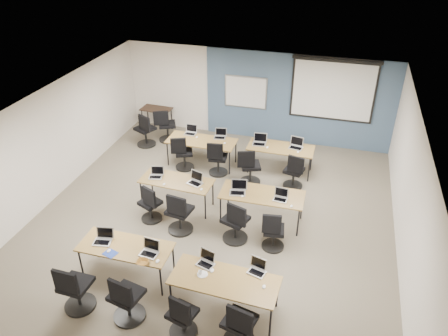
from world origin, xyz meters
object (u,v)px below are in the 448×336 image
(training_table_mid_left, at_px, (177,182))
(laptop_11, at_px, (296,145))
(training_table_back_left, at_px, (202,142))
(spare_chair_b, at_px, (145,133))
(laptop_4, at_px, (156,174))
(laptop_10, at_px, (260,141))
(task_chair_8, at_px, (183,156))
(laptop_3, at_px, (257,269))
(laptop_0, at_px, (103,238))
(task_chair_7, at_px, (273,234))
(laptop_1, at_px, (150,250))
(task_chair_10, at_px, (249,169))
(laptop_8, at_px, (191,132))
(task_chair_0, at_px, (75,291))
(task_chair_6, at_px, (236,225))
(laptop_2, at_px, (206,261))
(task_chair_1, at_px, (126,302))
(task_chair_2, at_px, (182,319))
(training_table_front_left, at_px, (126,248))
(task_chair_4, at_px, (150,206))
(training_table_front_right, at_px, (225,281))
(training_table_back_right, at_px, (281,149))
(task_chair_9, at_px, (217,161))
(laptop_5, at_px, (196,180))
(task_chair_11, at_px, (294,174))
(laptop_7, at_px, (281,197))
(whiteboard, at_px, (246,92))
(task_chair_3, at_px, (239,328))
(task_chair_5, at_px, (179,216))
(training_table_mid_right, at_px, (262,196))
(utility_table, at_px, (156,111))
(spare_chair_a, at_px, (166,128))
(projector_screen, at_px, (333,87))
(laptop_9, at_px, (220,135))
(laptop_6, at_px, (238,190))

(training_table_mid_left, distance_m, laptop_11, 3.41)
(training_table_back_left, distance_m, spare_chair_b, 2.05)
(laptop_4, bearing_deg, laptop_10, 36.10)
(laptop_11, bearing_deg, task_chair_8, -155.62)
(laptop_10, bearing_deg, laptop_3, -84.39)
(laptop_0, bearing_deg, laptop_3, -10.00)
(task_chair_7, height_order, laptop_10, laptop_10)
(laptop_0, xyz_separation_m, task_chair_8, (0.06, 4.07, -0.39))
(laptop_1, bearing_deg, task_chair_10, 82.10)
(training_table_back_left, height_order, laptop_10, laptop_10)
(task_chair_8, bearing_deg, laptop_8, 68.83)
(task_chair_0, bearing_deg, task_chair_6, 50.88)
(laptop_2, bearing_deg, task_chair_7, 75.37)
(task_chair_1, height_order, task_chair_2, task_chair_1)
(training_table_front_left, height_order, task_chair_4, task_chair_4)
(training_table_front_right, bearing_deg, training_table_back_right, 90.92)
(training_table_back_right, bearing_deg, task_chair_4, -129.02)
(laptop_11, bearing_deg, task_chair_0, -106.56)
(laptop_8, xyz_separation_m, task_chair_9, (0.99, -0.73, -0.38))
(training_table_front_left, xyz_separation_m, laptop_0, (-0.46, 0.02, 0.11))
(laptop_0, height_order, task_chair_4, laptop_0)
(laptop_2, relative_size, laptop_5, 0.90)
(laptop_1, relative_size, laptop_4, 1.07)
(laptop_0, xyz_separation_m, task_chair_2, (1.95, -1.04, -0.40))
(task_chair_11, bearing_deg, task_chair_1, -100.03)
(laptop_7, relative_size, task_chair_11, 0.30)
(task_chair_2, relative_size, laptop_7, 3.23)
(training_table_front_right, bearing_deg, whiteboard, 103.00)
(laptop_8, bearing_deg, laptop_0, -89.76)
(task_chair_0, xyz_separation_m, task_chair_3, (2.94, 0.04, -0.01))
(laptop_2, bearing_deg, task_chair_3, -31.31)
(task_chair_9, xyz_separation_m, laptop_11, (1.95, 0.72, 0.39))
(training_table_front_right, xyz_separation_m, task_chair_5, (-1.54, 1.83, -0.26))
(training_table_mid_right, height_order, task_chair_3, task_chair_3)
(utility_table, height_order, spare_chair_b, spare_chair_b)
(laptop_0, height_order, laptop_8, laptop_0)
(laptop_7, bearing_deg, task_chair_6, -132.51)
(spare_chair_a, bearing_deg, training_table_back_right, -37.80)
(laptop_3, relative_size, laptop_7, 1.00)
(training_table_mid_right, height_order, laptop_4, laptop_4)
(task_chair_2, height_order, task_chair_9, task_chair_9)
(projector_screen, relative_size, task_chair_0, 2.32)
(laptop_8, bearing_deg, laptop_5, -67.11)
(task_chair_0, height_order, laptop_11, task_chair_0)
(task_chair_5, bearing_deg, laptop_7, 29.81)
(projector_screen, relative_size, task_chair_9, 2.42)
(task_chair_10, relative_size, spare_chair_b, 0.98)
(task_chair_5, distance_m, laptop_9, 3.30)
(task_chair_6, bearing_deg, laptop_0, -125.79)
(laptop_6, bearing_deg, laptop_0, -143.13)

